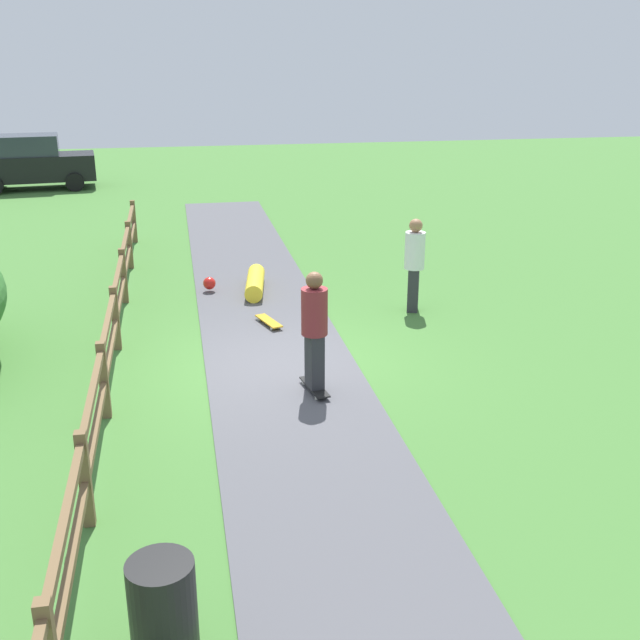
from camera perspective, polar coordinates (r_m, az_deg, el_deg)
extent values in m
plane|color=#427533|center=(12.20, -2.89, -3.51)|extent=(60.00, 60.00, 0.00)
cube|color=#515156|center=(12.20, -2.89, -3.47)|extent=(2.40, 28.00, 0.02)
cube|color=brown|center=(8.48, -17.12, -11.28)|extent=(0.12, 0.12, 1.10)
cube|color=brown|center=(10.77, -15.83, -4.33)|extent=(0.12, 0.12, 1.10)
cube|color=brown|center=(13.16, -15.01, 0.13)|extent=(0.12, 0.12, 1.10)
cube|color=brown|center=(15.61, -14.44, 3.21)|extent=(0.12, 0.12, 1.10)
cube|color=brown|center=(18.09, -14.03, 5.45)|extent=(0.12, 0.12, 1.10)
cube|color=brown|center=(20.60, -13.72, 7.15)|extent=(0.12, 0.12, 1.10)
cube|color=brown|center=(11.97, -15.35, -2.10)|extent=(0.08, 18.00, 0.09)
cube|color=brown|center=(11.82, -15.55, -0.07)|extent=(0.08, 18.00, 0.09)
cylinder|color=black|center=(6.80, -11.62, -20.41)|extent=(0.56, 0.56, 0.90)
cube|color=black|center=(11.27, -0.40, -5.00)|extent=(0.33, 0.82, 0.02)
cylinder|color=silver|center=(11.50, -1.24, -4.70)|extent=(0.04, 0.06, 0.06)
cylinder|color=silver|center=(11.55, -0.53, -4.60)|extent=(0.04, 0.06, 0.06)
cylinder|color=silver|center=(11.02, -0.27, -5.82)|extent=(0.04, 0.06, 0.06)
cylinder|color=silver|center=(11.07, 0.46, -5.71)|extent=(0.04, 0.06, 0.06)
cube|color=#2D2D33|center=(11.10, -0.41, -3.03)|extent=(0.25, 0.35, 0.82)
cylinder|color=maroon|center=(10.83, -0.42, 0.63)|extent=(0.44, 0.44, 0.68)
sphere|color=brown|center=(10.69, -0.42, 2.98)|extent=(0.24, 0.24, 0.24)
cylinder|color=yellow|center=(15.93, -4.86, 2.79)|extent=(0.59, 1.69, 0.36)
sphere|color=red|center=(16.00, -8.25, 2.73)|extent=(0.26, 0.26, 0.26)
cube|color=#BF8C19|center=(13.98, -3.84, -0.07)|extent=(0.43, 0.82, 0.02)
cylinder|color=silver|center=(14.21, -4.59, 0.06)|extent=(0.05, 0.07, 0.06)
cylinder|color=silver|center=(14.26, -4.04, 0.15)|extent=(0.05, 0.07, 0.06)
cylinder|color=silver|center=(13.72, -3.63, -0.63)|extent=(0.05, 0.07, 0.06)
cylinder|color=silver|center=(13.78, -3.07, -0.53)|extent=(0.05, 0.07, 0.06)
cube|color=#2D2D33|center=(14.78, 6.96, 2.27)|extent=(0.30, 0.37, 0.84)
cylinder|color=white|center=(14.57, 7.09, 5.17)|extent=(0.49, 0.49, 0.70)
sphere|color=#9E704C|center=(14.46, 7.16, 7.00)|extent=(0.25, 0.25, 0.25)
cube|color=black|center=(29.78, -20.53, 10.60)|extent=(4.36, 2.14, 0.90)
cube|color=#2D333D|center=(29.70, -21.11, 12.08)|extent=(2.35, 1.79, 0.70)
cylinder|color=black|center=(30.66, -17.81, 10.27)|extent=(0.66, 0.31, 0.64)
cylinder|color=black|center=(28.92, -17.81, 9.76)|extent=(0.66, 0.31, 0.64)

